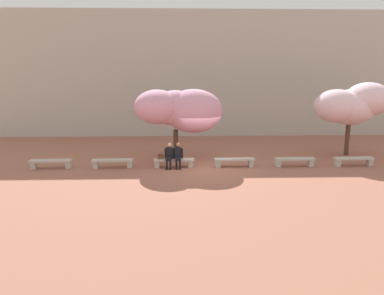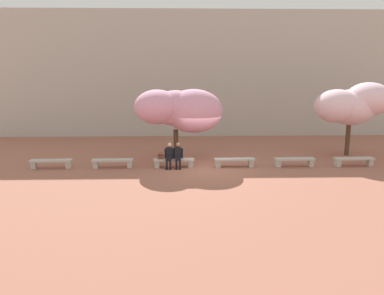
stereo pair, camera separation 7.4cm
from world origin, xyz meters
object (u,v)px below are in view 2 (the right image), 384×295
(stone_bench_near_east, at_px, (234,161))
(stone_bench_far_east, at_px, (354,160))
(stone_bench_near_west, at_px, (113,162))
(stone_bench_center, at_px, (174,161))
(stone_bench_west_end, at_px, (51,162))
(person_seated_left, at_px, (169,154))
(person_seated_right, at_px, (178,154))
(stone_bench_east_end, at_px, (294,161))
(handbag, at_px, (161,157))
(cherry_tree_secondary, at_px, (352,104))
(cherry_tree_main, at_px, (179,109))

(stone_bench_near_east, bearing_deg, stone_bench_far_east, 0.00)
(stone_bench_near_west, height_order, stone_bench_center, same)
(stone_bench_west_end, relative_size, person_seated_left, 1.62)
(stone_bench_far_east, height_order, person_seated_right, person_seated_right)
(stone_bench_east_end, bearing_deg, stone_bench_west_end, 180.00)
(stone_bench_far_east, distance_m, handbag, 10.08)
(person_seated_left, height_order, cherry_tree_secondary, cherry_tree_secondary)
(stone_bench_far_east, relative_size, handbag, 6.16)
(person_seated_left, bearing_deg, cherry_tree_secondary, 13.60)
(stone_bench_west_end, bearing_deg, stone_bench_east_end, 0.00)
(stone_bench_near_west, xyz_separation_m, stone_bench_near_east, (6.27, 0.00, 0.00))
(cherry_tree_secondary, bearing_deg, stone_bench_west_end, -171.47)
(stone_bench_center, bearing_deg, cherry_tree_secondary, 13.62)
(stone_bench_near_west, relative_size, stone_bench_near_east, 1.00)
(stone_bench_center, distance_m, stone_bench_near_east, 3.14)
(stone_bench_near_east, distance_m, cherry_tree_secondary, 7.95)
(stone_bench_east_end, bearing_deg, cherry_tree_secondary, 32.18)
(stone_bench_near_east, bearing_deg, handbag, -179.91)
(person_seated_left, distance_m, person_seated_right, 0.45)
(person_seated_right, bearing_deg, stone_bench_far_east, 0.33)
(stone_bench_west_end, height_order, person_seated_left, person_seated_left)
(stone_bench_near_west, bearing_deg, stone_bench_west_end, 180.00)
(stone_bench_west_end, distance_m, person_seated_right, 6.51)
(stone_bench_near_east, relative_size, handbag, 6.16)
(cherry_tree_main, bearing_deg, handbag, -121.35)
(stone_bench_near_east, height_order, person_seated_right, person_seated_right)
(person_seated_left, relative_size, person_seated_right, 1.00)
(stone_bench_near_east, distance_m, stone_bench_far_east, 6.27)
(stone_bench_near_west, bearing_deg, person_seated_left, -1.05)
(stone_bench_west_end, relative_size, stone_bench_near_west, 1.00)
(stone_bench_east_end, height_order, cherry_tree_secondary, cherry_tree_secondary)
(handbag, relative_size, cherry_tree_main, 0.07)
(stone_bench_center, bearing_deg, stone_bench_near_east, 0.00)
(stone_bench_near_east, height_order, cherry_tree_main, cherry_tree_main)
(stone_bench_east_end, relative_size, cherry_tree_secondary, 0.48)
(stone_bench_center, xyz_separation_m, stone_bench_east_end, (6.27, 0.00, 0.00))
(stone_bench_near_east, xyz_separation_m, handbag, (-3.81, -0.01, 0.27))
(person_seated_right, distance_m, cherry_tree_main, 2.70)
(person_seated_right, relative_size, handbag, 3.81)
(stone_bench_west_end, xyz_separation_m, person_seated_right, (6.50, -0.05, 0.39))
(stone_bench_west_end, relative_size, stone_bench_far_east, 1.00)
(handbag, relative_size, cherry_tree_secondary, 0.08)
(stone_bench_west_end, distance_m, stone_bench_far_east, 15.68)
(stone_bench_center, relative_size, handbag, 6.16)
(person_seated_left, distance_m, cherry_tree_main, 2.75)
(stone_bench_center, relative_size, person_seated_right, 1.62)
(stone_bench_west_end, bearing_deg, cherry_tree_secondary, 8.53)
(stone_bench_west_end, relative_size, stone_bench_east_end, 1.00)
(stone_bench_center, bearing_deg, stone_bench_west_end, 180.00)
(handbag, xyz_separation_m, cherry_tree_main, (0.96, 1.58, 2.27))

